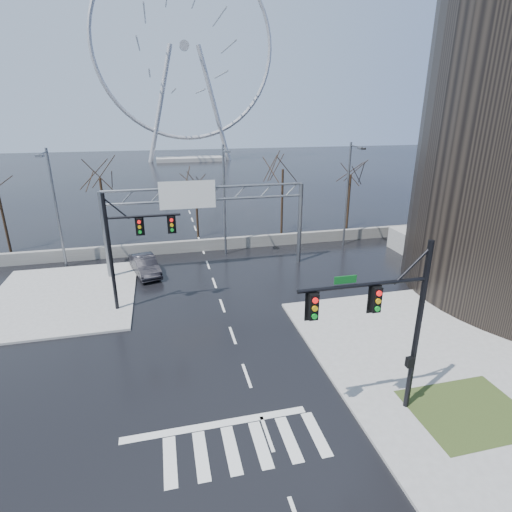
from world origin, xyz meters
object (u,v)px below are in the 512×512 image
object	(u,v)px
signal_mast_near	(391,317)
car	(145,265)
ferris_wheel	(185,54)
signal_mast_far	(127,241)
sign_gantry	(202,210)

from	to	relation	value
signal_mast_near	car	bearing A→B (deg)	118.49
ferris_wheel	signal_mast_near	bearing A→B (deg)	-89.92
signal_mast_near	ferris_wheel	distance (m)	101.29
ferris_wheel	car	xyz separation A→B (m)	(-10.27, -79.86, -25.35)
signal_mast_far	sign_gantry	xyz separation A→B (m)	(5.49, 6.00, 0.35)
ferris_wheel	sign_gantry	bearing A→B (deg)	-93.84
sign_gantry	car	world-z (taller)	sign_gantry
signal_mast_far	ferris_wheel	distance (m)	89.30
signal_mast_far	sign_gantry	size ratio (longest dim) A/B	0.49
signal_mast_far	ferris_wheel	bearing A→B (deg)	82.80
signal_mast_near	signal_mast_far	world-z (taller)	same
signal_mast_far	ferris_wheel	xyz separation A→B (m)	(10.87, 86.04, 21.30)
sign_gantry	ferris_wheel	world-z (taller)	ferris_wheel
signal_mast_near	car	world-z (taller)	signal_mast_near
sign_gantry	ferris_wheel	bearing A→B (deg)	86.16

